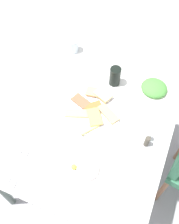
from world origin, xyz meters
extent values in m
plane|color=#A4A4AA|center=(0.00, 0.00, 0.00)|extent=(6.00, 6.00, 0.00)
cube|color=white|center=(0.00, 0.00, 0.71)|extent=(1.05, 0.92, 0.02)
cylinder|color=#43524C|center=(-0.47, -0.40, 0.35)|extent=(0.04, 0.04, 0.70)
cylinder|color=#43524C|center=(-0.47, 0.40, 0.35)|extent=(0.04, 0.04, 0.70)
cylinder|color=#99694C|center=(0.04, 0.56, 0.19)|extent=(0.03, 0.03, 0.39)
cylinder|color=white|center=(-0.05, 0.01, 0.73)|extent=(0.32, 0.32, 0.01)
cube|color=olive|center=(-0.07, 0.01, 0.74)|extent=(0.11, 0.11, 0.01)
cube|color=#DF6043|center=(-0.08, -0.07, 0.74)|extent=(0.09, 0.12, 0.01)
cube|color=tan|center=(-0.06, 0.10, 0.74)|extent=(0.12, 0.14, 0.01)
cube|color=#E8AD79|center=(0.01, -0.06, 0.74)|extent=(0.09, 0.14, 0.01)
cube|color=#DFB85B|center=(0.00, 0.04, 0.76)|extent=(0.13, 0.12, 0.01)
cube|color=#F0DA80|center=(0.07, 0.04, 0.75)|extent=(0.12, 0.10, 0.02)
cube|color=#E9B66F|center=(-0.16, -0.02, 0.75)|extent=(0.08, 0.10, 0.01)
cube|color=#EECC89|center=(-0.16, 0.03, 0.76)|extent=(0.10, 0.12, 0.01)
cylinder|color=white|center=(0.28, 0.12, 0.73)|extent=(0.20, 0.20, 0.01)
ellipsoid|color=white|center=(0.28, 0.12, 0.75)|extent=(0.15, 0.15, 0.04)
sphere|color=yellow|center=(0.30, 0.06, 0.75)|extent=(0.03, 0.03, 0.03)
cylinder|color=white|center=(-0.32, 0.29, 0.73)|extent=(0.21, 0.21, 0.01)
ellipsoid|color=#4E9541|center=(-0.32, 0.29, 0.75)|extent=(0.18, 0.19, 0.06)
cylinder|color=black|center=(-0.29, 0.05, 0.79)|extent=(0.09, 0.09, 0.12)
cylinder|color=silver|center=(-0.45, -0.29, 0.77)|extent=(0.08, 0.08, 0.09)
cube|color=white|center=(0.40, -0.20, 0.73)|extent=(0.14, 0.14, 0.00)
cube|color=silver|center=(0.40, -0.22, 0.73)|extent=(0.17, 0.05, 0.00)
cube|color=silver|center=(0.40, -0.19, 0.73)|extent=(0.20, 0.05, 0.00)
cube|color=#B2B2B7|center=(0.03, 0.35, 0.73)|extent=(0.10, 0.10, 0.01)
cylinder|color=white|center=(0.01, 0.35, 0.77)|extent=(0.03, 0.03, 0.06)
cylinder|color=#454036|center=(0.04, 0.35, 0.77)|extent=(0.03, 0.03, 0.07)
camera|label=1|loc=(0.69, 0.30, 1.94)|focal=41.26mm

